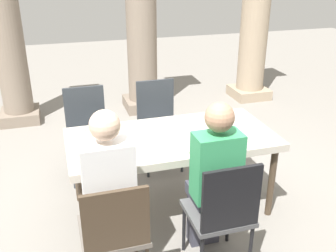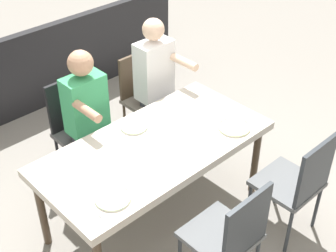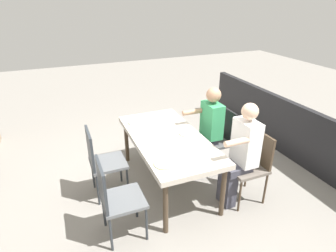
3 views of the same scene
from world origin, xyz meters
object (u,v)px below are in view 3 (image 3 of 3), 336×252
at_px(chair_mid_south, 219,136).
at_px(plate_0, 165,163).
at_px(plate_1, 187,134).
at_px(diner_woman_green, 240,153).
at_px(chair_west_north, 115,196).
at_px(plate_2, 136,122).
at_px(dining_table, 168,141).
at_px(diner_man_white, 207,128).
at_px(chair_mid_north, 101,159).
at_px(chair_west_south, 251,162).

relative_size(chair_mid_south, plate_0, 3.70).
bearing_deg(plate_1, diner_woman_green, -147.58).
bearing_deg(chair_mid_south, plate_0, 121.71).
xyz_separation_m(diner_woman_green, plate_1, (0.63, 0.40, 0.04)).
bearing_deg(plate_0, chair_west_north, 96.16).
xyz_separation_m(chair_west_north, diner_woman_green, (-0.00, -1.54, 0.17)).
bearing_deg(plate_1, plate_2, 40.33).
relative_size(dining_table, plate_1, 8.33).
bearing_deg(diner_woman_green, chair_west_north, 89.89).
height_order(chair_west_north, plate_0, chair_west_north).
bearing_deg(diner_man_white, plate_2, 62.53).
height_order(chair_mid_north, diner_man_white, diner_man_white).
distance_m(chair_mid_south, plate_1, 0.65).
relative_size(dining_table, chair_mid_north, 1.89).
relative_size(chair_mid_north, diner_woman_green, 0.71).
distance_m(chair_mid_north, diner_man_white, 1.53).
xyz_separation_m(chair_west_north, plate_2, (1.24, -0.61, 0.21)).
relative_size(dining_table, plate_0, 7.10).
xyz_separation_m(diner_woman_green, plate_2, (1.25, 0.92, 0.04)).
bearing_deg(diner_man_white, diner_woman_green, -178.93).
relative_size(chair_west_south, diner_man_white, 0.71).
distance_m(diner_man_white, plate_0, 1.17).
xyz_separation_m(dining_table, chair_mid_north, (0.11, 0.86, -0.13)).
height_order(plate_1, plate_2, same).
distance_m(dining_table, chair_west_north, 1.09).
relative_size(diner_man_white, plate_1, 5.98).
relative_size(chair_mid_south, plate_1, 4.34).
bearing_deg(diner_woman_green, chair_mid_north, 63.33).
bearing_deg(plate_2, diner_man_white, -117.47).
height_order(chair_west_north, diner_man_white, diner_man_white).
bearing_deg(diner_man_white, plate_0, 127.17).
bearing_deg(dining_table, chair_west_south, -127.30).
height_order(diner_man_white, plate_1, diner_man_white).
distance_m(diner_woman_green, diner_man_white, 0.77).
bearing_deg(chair_west_south, dining_table, 52.70).
bearing_deg(diner_man_white, chair_mid_north, 90.11).
distance_m(diner_man_white, plate_2, 1.03).
bearing_deg(plate_0, chair_mid_north, 39.83).
bearing_deg(plate_1, chair_mid_north, 83.01).
height_order(chair_mid_north, diner_woman_green, diner_woman_green).
bearing_deg(chair_west_north, plate_0, -83.84).
height_order(diner_woman_green, diner_man_white, diner_woman_green).
height_order(dining_table, plate_2, plate_2).
bearing_deg(dining_table, chair_mid_north, 82.53).
xyz_separation_m(chair_west_north, plate_0, (0.06, -0.59, 0.21)).
distance_m(chair_mid_north, plate_1, 1.16).
bearing_deg(chair_mid_north, chair_west_south, -114.02).
relative_size(dining_table, diner_man_white, 1.39).
xyz_separation_m(chair_west_south, chair_mid_north, (0.77, 1.72, 0.01)).
bearing_deg(diner_man_white, chair_west_south, -165.27).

